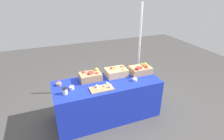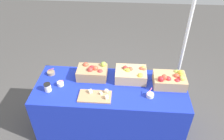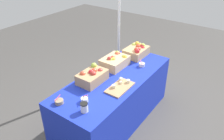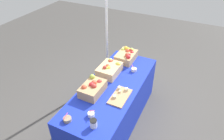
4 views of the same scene
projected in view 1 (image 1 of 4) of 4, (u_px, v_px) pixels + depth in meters
name	position (u px, v px, depth m)	size (l,w,h in m)	color
ground_plane	(107.00, 115.00, 3.53)	(10.00, 10.00, 0.00)	#474442
table	(107.00, 99.00, 3.37)	(1.90, 0.76, 0.74)	#192DB7
apple_crate_left	(141.00, 69.00, 3.50)	(0.40, 0.29, 0.19)	tan
apple_crate_middle	(117.00, 72.00, 3.41)	(0.40, 0.29, 0.18)	tan
apple_crate_right	(91.00, 76.00, 3.24)	(0.38, 0.26, 0.19)	tan
cutting_board_front	(102.00, 88.00, 2.99)	(0.39, 0.21, 0.06)	tan
sample_bowl_near	(135.00, 80.00, 3.24)	(0.09, 0.10, 0.10)	silver
sample_bowl_mid	(72.00, 88.00, 2.97)	(0.08, 0.09, 0.11)	silver
sample_bowl_far	(59.00, 84.00, 3.10)	(0.10, 0.10, 0.09)	gray
coffee_cup	(65.00, 91.00, 2.83)	(0.08, 0.08, 0.11)	silver
tent_pole	(139.00, 51.00, 3.90)	(0.04, 0.04, 2.01)	white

